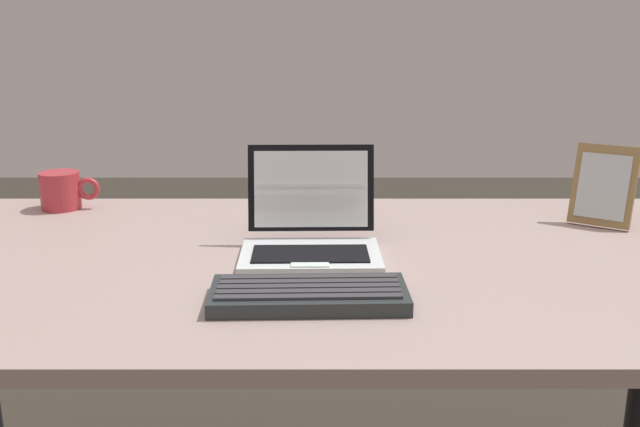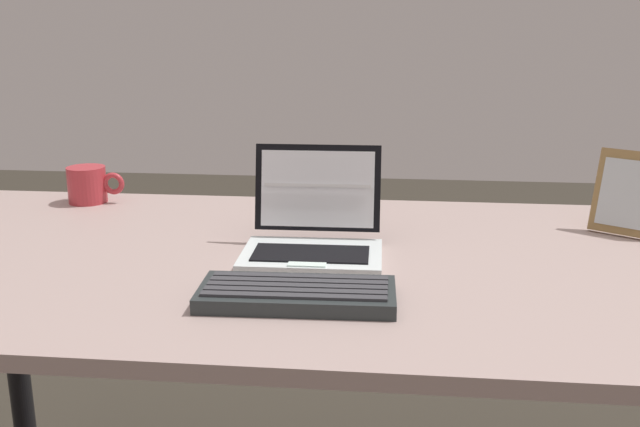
% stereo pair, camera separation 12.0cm
% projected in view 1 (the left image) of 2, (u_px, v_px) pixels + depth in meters
% --- Properties ---
extents(desk, '(1.70, 0.84, 0.74)m').
position_uv_depth(desk, '(311.00, 301.00, 1.29)').
color(desk, '#A7908A').
rests_on(desk, ground).
extents(laptop_front, '(0.25, 0.21, 0.18)m').
position_uv_depth(laptop_front, '(310.00, 235.00, 1.27)').
color(laptop_front, silver).
rests_on(laptop_front, desk).
extents(external_keyboard, '(0.29, 0.13, 0.03)m').
position_uv_depth(external_keyboard, '(309.00, 294.00, 1.06)').
color(external_keyboard, '#282E2F').
rests_on(external_keyboard, desk).
extents(photo_frame, '(0.13, 0.11, 0.16)m').
position_uv_depth(photo_frame, '(603.00, 186.00, 1.44)').
color(photo_frame, olive).
rests_on(photo_frame, desk).
extents(coffee_mug, '(0.13, 0.09, 0.08)m').
position_uv_depth(coffee_mug, '(61.00, 190.00, 1.57)').
color(coffee_mug, '#B73139').
rests_on(coffee_mug, desk).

